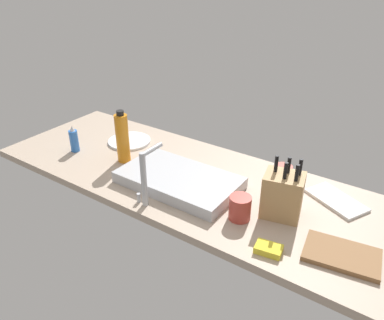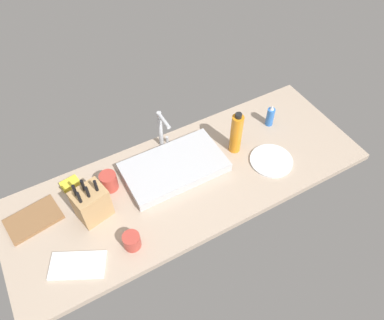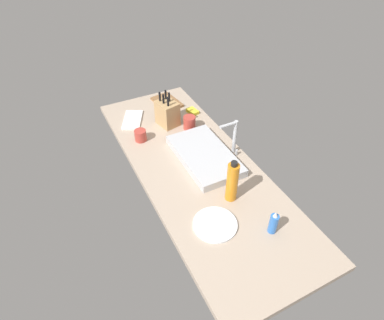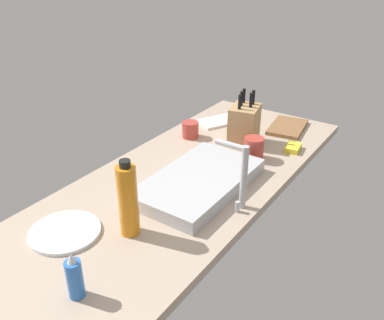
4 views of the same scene
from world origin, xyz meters
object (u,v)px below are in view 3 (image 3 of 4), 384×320
Objects in this scene: cutting_board at (167,102)px; water_bottle at (232,182)px; faucet at (233,135)px; soap_bottle at (273,223)px; dish_towel at (132,120)px; coffee_mug at (140,135)px; dish_sponge at (193,111)px; sink_basin at (205,155)px; dinner_plate at (215,224)px; ceramic_cup at (189,123)px; knife_block at (167,113)px.

water_bottle reaches higher than cutting_board.
faucet is 62.98cm from soap_bottle.
coffee_mug reaches higher than dish_towel.
soap_bottle is at bearing -0.89° from cutting_board.
sink_basin is at bearing -18.85° from dish_sponge.
dinner_plate is at bearing -22.64° from sink_basin.
sink_basin is at bearing -4.50° from cutting_board.
faucet is 0.99× the size of dish_towel.
water_bottle is 3.32× the size of coffee_mug.
ceramic_cup is 20.62cm from dish_sponge.
knife_block is 80.22cm from water_bottle.
soap_bottle reaches higher than dish_sponge.
faucet is at bearing 82.19° from sink_basin.
ceramic_cup reaches higher than dish_towel.
dinner_plate is at bearing -40.30° from faucet.
dish_sponge is at bearing 161.15° from sink_basin.
sink_basin is 3.69× the size of soap_bottle.
knife_block is 1.06× the size of dinner_plate.
dish_towel is (-62.95, -44.57, -13.19)cm from faucet.
cutting_board is at bearing 175.50° from sink_basin.
sink_basin is 52.91cm from dish_sponge.
faucet reaches higher than dish_sponge.
ceramic_cup is at bearing 30.39° from knife_block.
sink_basin is 21.65cm from faucet.
cutting_board reaches higher than dish_towel.
dinner_plate is (12.31, -16.83, -11.66)cm from water_bottle.
faucet is 75.93cm from cutting_board.
faucet reaches higher than coffee_mug.
sink_basin is 45.68cm from knife_block.
knife_block reaches higher than cutting_board.
knife_block is at bearing -153.70° from faucet.
cutting_board is 33.61cm from dish_towel.
dinner_plate is (-15.75, -23.32, -5.51)cm from soap_bottle.
water_bottle is at bearing 19.89° from coffee_mug.
sink_basin reaches higher than dish_towel.
knife_block is 3.08× the size of coffee_mug.
soap_bottle is at bearing -6.83° from dish_sponge.
faucet reaches higher than sink_basin.
faucet is 38.67cm from ceramic_cup.
soap_bottle reaches higher than dish_towel.
ceramic_cup is at bearing -160.91° from faucet.
knife_block is (-47.45, -23.46, -4.77)cm from faucet.
dinner_plate is 84.67cm from ceramic_cup.
coffee_mug is 47.99cm from dish_sponge.
cutting_board is at bearing 135.78° from coffee_mug.
soap_bottle is 1.56× the size of dish_sponge.
sink_basin is 6.61× the size of coffee_mug.
coffee_mug is (-38.47, -47.05, -9.99)cm from faucet.
ceramic_cup is at bearing 85.18° from coffee_mug.
cutting_board is at bearing 167.92° from dinner_plate.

